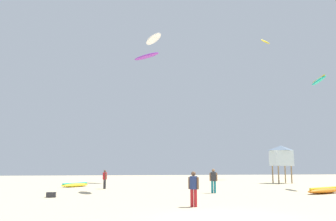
{
  "coord_description": "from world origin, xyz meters",
  "views": [
    {
      "loc": [
        -4.27,
        -13.85,
        1.97
      ],
      "look_at": [
        0.0,
        14.87,
        6.29
      ],
      "focal_mm": 39.36,
      "sensor_mm": 36.0,
      "label": 1
    }
  ],
  "objects": [
    {
      "name": "kite_aloft_2",
      "position": [
        -1.13,
        15.64,
        12.44
      ],
      "size": [
        1.47,
        3.18,
        0.32
      ],
      "color": "white"
    },
    {
      "name": "kite_grounded_near",
      "position": [
        10.45,
        10.61,
        0.21
      ],
      "size": [
        3.74,
        2.68,
        0.47
      ],
      "color": "orange",
      "rests_on": "ground"
    },
    {
      "name": "kite_aloft_0",
      "position": [
        13.73,
        15.82,
        9.44
      ],
      "size": [
        1.52,
        3.21,
        0.73
      ],
      "color": "#19B29E"
    },
    {
      "name": "person_right",
      "position": [
        2.89,
        12.14,
        1.0
      ],
      "size": [
        0.55,
        0.39,
        1.72
      ],
      "rotation": [
        0.0,
        0.0,
        4.43
      ],
      "color": "teal",
      "rests_on": "ground"
    },
    {
      "name": "kite_aloft_3",
      "position": [
        18.66,
        37.98,
        20.87
      ],
      "size": [
        2.39,
        2.03,
        0.63
      ],
      "color": "yellow"
    },
    {
      "name": "cooler_box",
      "position": [
        -8.0,
        10.19,
        0.16
      ],
      "size": [
        0.56,
        0.36,
        0.32
      ],
      "primitive_type": "cube",
      "color": "#2D2D33",
      "rests_on": "ground"
    },
    {
      "name": "kite_aloft_1",
      "position": [
        -0.39,
        30.77,
        15.51
      ],
      "size": [
        3.65,
        4.28,
        0.65
      ],
      "color": "purple"
    },
    {
      "name": "person_foreground",
      "position": [
        -0.4,
        3.81,
        0.98
      ],
      "size": [
        0.46,
        0.38,
        1.68
      ],
      "rotation": [
        0.0,
        0.0,
        4.05
      ],
      "color": "#B21E23",
      "rests_on": "ground"
    },
    {
      "name": "person_left",
      "position": [
        -4.92,
        18.12,
        0.92
      ],
      "size": [
        0.36,
        0.49,
        1.58
      ],
      "rotation": [
        0.0,
        0.0,
        0.41
      ],
      "color": "#2D2D33",
      "rests_on": "ground"
    },
    {
      "name": "ground_plane",
      "position": [
        0.0,
        0.0,
        0.0
      ],
      "size": [
        120.0,
        120.0,
        0.0
      ],
      "primitive_type": "plane",
      "color": "#C6B28C"
    },
    {
      "name": "kite_grounded_mid",
      "position": [
        -7.65,
        21.3,
        0.18
      ],
      "size": [
        2.76,
        3.02,
        0.4
      ],
      "color": "yellow",
      "rests_on": "ground"
    },
    {
      "name": "lifeguard_tower",
      "position": [
        14.32,
        25.18,
        3.05
      ],
      "size": [
        2.3,
        2.3,
        4.15
      ],
      "color": "#8C704C",
      "rests_on": "ground"
    }
  ]
}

